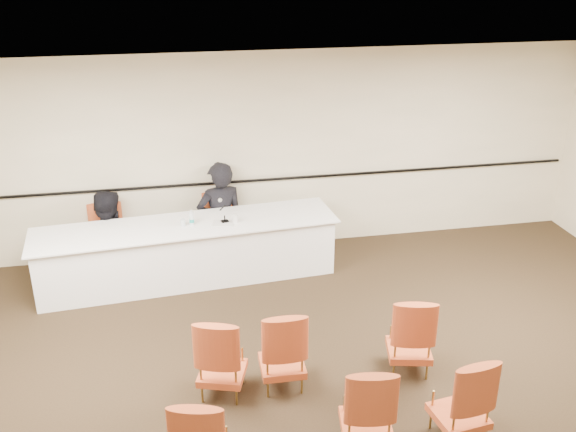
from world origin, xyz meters
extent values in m
plane|color=black|center=(0.00, 0.00, 0.00)|extent=(10.00, 10.00, 0.00)
plane|color=silver|center=(0.00, 0.00, 3.00)|extent=(10.00, 10.00, 0.00)
cube|color=#F8E9C3|center=(0.00, 4.00, 1.50)|extent=(10.00, 0.04, 3.00)
cube|color=black|center=(0.00, 3.96, 1.10)|extent=(9.80, 0.04, 0.03)
imported|color=black|center=(-0.66, 3.78, 0.51)|extent=(0.78, 0.59, 1.95)
imported|color=black|center=(-2.29, 3.64, 0.32)|extent=(0.88, 0.70, 1.79)
cube|color=silver|center=(-0.67, 3.08, 0.83)|extent=(0.34, 0.28, 0.00)
cylinder|color=silver|center=(-1.22, 3.10, 0.88)|extent=(0.07, 0.07, 0.10)
cylinder|color=silver|center=(-0.52, 3.07, 0.89)|extent=(0.10, 0.10, 0.13)
camera|label=1|loc=(-1.35, -4.97, 4.39)|focal=40.00mm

